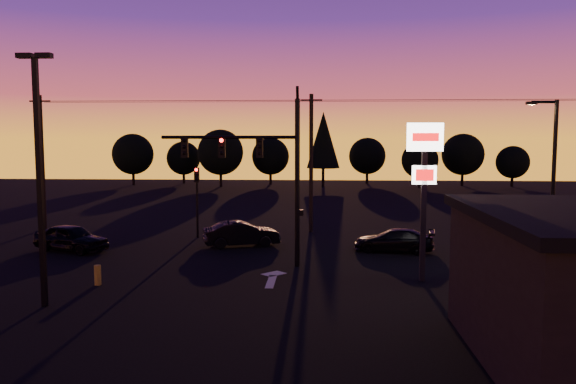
# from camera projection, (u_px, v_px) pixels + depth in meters

# --- Properties ---
(ground) EXTENTS (120.00, 120.00, 0.00)m
(ground) POSITION_uv_depth(u_px,v_px,m) (257.00, 288.00, 23.16)
(ground) COLOR black
(ground) RESTS_ON ground
(lane_arrow) EXTENTS (1.20, 3.10, 0.01)m
(lane_arrow) POSITION_uv_depth(u_px,v_px,m) (272.00, 278.00, 24.79)
(lane_arrow) COLOR beige
(lane_arrow) RESTS_ON ground
(traffic_signal_mast) EXTENTS (6.79, 0.52, 8.58)m
(traffic_signal_mast) POSITION_uv_depth(u_px,v_px,m) (264.00, 164.00, 26.66)
(traffic_signal_mast) COLOR black
(traffic_signal_mast) RESTS_ON ground
(secondary_signal) EXTENTS (0.30, 0.31, 4.35)m
(secondary_signal) POSITION_uv_depth(u_px,v_px,m) (197.00, 192.00, 34.58)
(secondary_signal) COLOR black
(secondary_signal) RESTS_ON ground
(parking_lot_light) EXTENTS (1.25, 0.30, 9.14)m
(parking_lot_light) POSITION_uv_depth(u_px,v_px,m) (39.00, 163.00, 20.10)
(parking_lot_light) COLOR black
(parking_lot_light) RESTS_ON ground
(pylon_sign) EXTENTS (1.50, 0.28, 6.80)m
(pylon_sign) POSITION_uv_depth(u_px,v_px,m) (424.00, 168.00, 23.79)
(pylon_sign) COLOR black
(pylon_sign) RESTS_ON ground
(streetlight) EXTENTS (1.55, 0.35, 8.00)m
(streetlight) POSITION_uv_depth(u_px,v_px,m) (552.00, 174.00, 27.42)
(streetlight) COLOR black
(streetlight) RESTS_ON ground
(utility_pole_0) EXTENTS (1.40, 0.26, 9.00)m
(utility_pole_0) POSITION_uv_depth(u_px,v_px,m) (42.00, 162.00, 37.54)
(utility_pole_0) COLOR black
(utility_pole_0) RESTS_ON ground
(utility_pole_1) EXTENTS (1.40, 0.26, 9.00)m
(utility_pole_1) POSITION_uv_depth(u_px,v_px,m) (311.00, 162.00, 36.52)
(utility_pole_1) COLOR black
(utility_pole_1) RESTS_ON ground
(power_wires) EXTENTS (36.00, 1.22, 0.07)m
(power_wires) POSITION_uv_depth(u_px,v_px,m) (311.00, 101.00, 36.14)
(power_wires) COLOR black
(power_wires) RESTS_ON ground
(bollard) EXTENTS (0.28, 0.28, 0.84)m
(bollard) POSITION_uv_depth(u_px,v_px,m) (98.00, 275.00, 23.56)
(bollard) COLOR gold
(bollard) RESTS_ON ground
(tree_0) EXTENTS (5.36, 5.36, 6.74)m
(tree_0) POSITION_uv_depth(u_px,v_px,m) (133.00, 154.00, 73.70)
(tree_0) COLOR black
(tree_0) RESTS_ON ground
(tree_1) EXTENTS (4.54, 4.54, 5.71)m
(tree_1) POSITION_uv_depth(u_px,v_px,m) (183.00, 158.00, 76.41)
(tree_1) COLOR black
(tree_1) RESTS_ON ground
(tree_2) EXTENTS (5.77, 5.78, 7.26)m
(tree_2) POSITION_uv_depth(u_px,v_px,m) (221.00, 152.00, 71.01)
(tree_2) COLOR black
(tree_2) RESTS_ON ground
(tree_3) EXTENTS (4.95, 4.95, 6.22)m
(tree_3) POSITION_uv_depth(u_px,v_px,m) (270.00, 156.00, 74.71)
(tree_3) COLOR black
(tree_3) RESTS_ON ground
(tree_4) EXTENTS (4.18, 4.18, 9.50)m
(tree_4) POSITION_uv_depth(u_px,v_px,m) (323.00, 140.00, 71.12)
(tree_4) COLOR black
(tree_4) RESTS_ON ground
(tree_5) EXTENTS (4.95, 4.95, 6.22)m
(tree_5) POSITION_uv_depth(u_px,v_px,m) (367.00, 156.00, 75.96)
(tree_5) COLOR black
(tree_5) RESTS_ON ground
(tree_6) EXTENTS (4.54, 4.54, 5.71)m
(tree_6) POSITION_uv_depth(u_px,v_px,m) (420.00, 160.00, 69.69)
(tree_6) COLOR black
(tree_6) RESTS_ON ground
(tree_7) EXTENTS (5.36, 5.36, 6.74)m
(tree_7) POSITION_uv_depth(u_px,v_px,m) (463.00, 154.00, 72.28)
(tree_7) COLOR black
(tree_7) RESTS_ON ground
(tree_8) EXTENTS (4.12, 4.12, 5.19)m
(tree_8) POSITION_uv_depth(u_px,v_px,m) (513.00, 162.00, 71.04)
(tree_8) COLOR black
(tree_8) RESTS_ON ground
(car_left) EXTENTS (4.63, 3.16, 1.46)m
(car_left) POSITION_uv_depth(u_px,v_px,m) (71.00, 238.00, 30.62)
(car_left) COLOR black
(car_left) RESTS_ON ground
(car_mid) EXTENTS (4.57, 2.76, 1.42)m
(car_mid) POSITION_uv_depth(u_px,v_px,m) (242.00, 234.00, 32.04)
(car_mid) COLOR black
(car_mid) RESTS_ON ground
(car_right) EXTENTS (4.54, 2.46, 1.25)m
(car_right) POSITION_uv_depth(u_px,v_px,m) (394.00, 240.00, 30.47)
(car_right) COLOR black
(car_right) RESTS_ON ground
(suv_parked) EXTENTS (3.94, 5.72, 1.45)m
(suv_parked) POSITION_uv_depth(u_px,v_px,m) (538.00, 295.00, 19.47)
(suv_parked) COLOR black
(suv_parked) RESTS_ON ground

